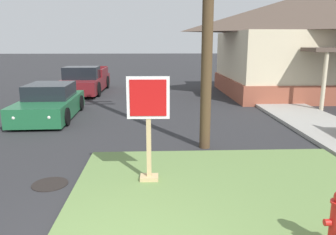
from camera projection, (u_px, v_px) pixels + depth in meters
grass_corner_patch at (234, 198)px, 5.90m from camera, size 5.88×5.12×0.08m
sidewalk_strip at (336, 133)px, 10.06m from camera, size 2.20×16.39×0.12m
stop_sign at (149, 130)px, 6.37m from camera, size 0.81×0.29×2.06m
manhole_cover at (50, 184)px, 6.57m from camera, size 0.70×0.70×0.02m
parked_sedan_green at (50, 103)px, 12.32m from camera, size 2.01×4.27×1.25m
pickup_truck_maroon at (85, 81)px, 18.44m from camera, size 2.20×5.29×1.48m
corner_house at (326, 40)px, 17.36m from camera, size 10.91×8.44×5.54m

